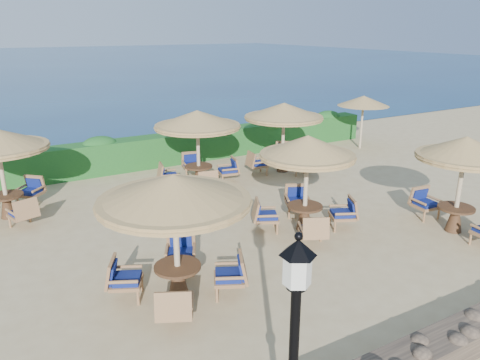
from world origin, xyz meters
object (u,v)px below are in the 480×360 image
(cafe_set_5, at_px, (284,122))
(cafe_set_0, at_px, (175,212))
(cafe_set_4, at_px, (198,133))
(cafe_set_1, at_px, (307,169))
(extra_parasol, at_px, (364,101))
(cafe_set_2, at_px, (463,163))

(cafe_set_5, bearing_deg, cafe_set_0, -138.15)
(cafe_set_5, bearing_deg, cafe_set_4, 178.07)
(cafe_set_1, distance_m, cafe_set_4, 4.99)
(extra_parasol, relative_size, cafe_set_0, 0.79)
(cafe_set_2, bearing_deg, cafe_set_4, 121.73)
(cafe_set_0, bearing_deg, extra_parasol, 31.45)
(cafe_set_0, bearing_deg, cafe_set_2, -5.36)
(cafe_set_2, distance_m, cafe_set_4, 8.29)
(cafe_set_2, xyz_separation_m, cafe_set_4, (-4.36, 7.05, -0.08))
(extra_parasol, distance_m, cafe_set_5, 5.33)
(cafe_set_1, xyz_separation_m, cafe_set_2, (3.47, -2.13, 0.19))
(cafe_set_1, distance_m, cafe_set_5, 5.46)
(extra_parasol, xyz_separation_m, cafe_set_2, (-4.31, -8.13, -0.23))
(cafe_set_1, distance_m, cafe_set_2, 4.08)
(cafe_set_2, bearing_deg, cafe_set_1, 148.43)
(cafe_set_1, bearing_deg, cafe_set_5, 61.52)
(extra_parasol, xyz_separation_m, cafe_set_5, (-5.18, -1.20, -0.22))
(cafe_set_4, height_order, cafe_set_5, same)
(cafe_set_4, xyz_separation_m, cafe_set_5, (3.49, -0.12, 0.08))
(extra_parasol, bearing_deg, cafe_set_5, -166.92)
(cafe_set_1, bearing_deg, cafe_set_4, 100.21)
(cafe_set_0, relative_size, cafe_set_2, 1.07)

